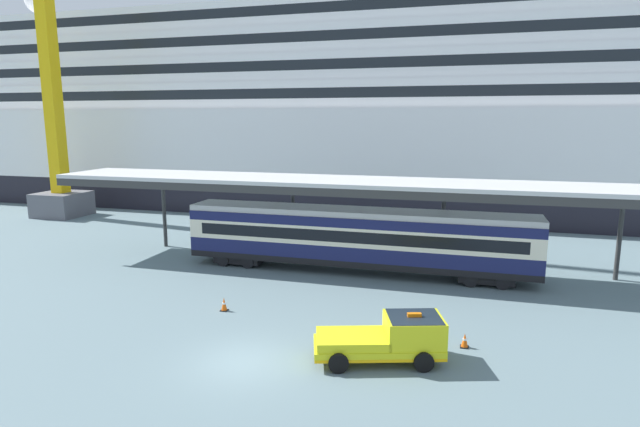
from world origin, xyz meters
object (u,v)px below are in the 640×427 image
Objects in this scene: traffic_cone_near at (224,304)px; dockside_crane at (53,22)px; train_carriage at (357,237)px; traffic_cone_mid at (465,340)px; cruise_ship at (342,117)px; service_truck at (391,337)px.

dockside_crane is (-26.92, 19.76, 18.51)m from traffic_cone_near.
traffic_cone_near is at bearing -120.95° from train_carriage.
traffic_cone_mid is (11.95, -1.13, -0.03)m from traffic_cone_near.
cruise_ship is 7.08× the size of train_carriage.
service_truck reaches higher than traffic_cone_near.
train_carriage is (8.51, -31.33, -7.71)m from cruise_ship.
service_truck is 0.09× the size of dockside_crane.
service_truck is at bearing -144.26° from traffic_cone_mid.
dockside_crane is at bearing 147.42° from service_truck.
service_truck reaches higher than traffic_cone_mid.
dockside_crane is at bearing 143.72° from traffic_cone_near.
dockside_crane is (-23.54, -20.13, 8.84)m from cruise_ship.
train_carriage is 0.37× the size of dockside_crane.
service_truck is 8.04× the size of traffic_cone_near.
dockside_crane reaches higher than service_truck.
train_carriage is 34.86× the size of traffic_cone_mid.
service_truck is 8.76× the size of traffic_cone_mid.
train_carriage is at bearing 59.05° from traffic_cone_near.
traffic_cone_near is (-5.13, -8.56, -1.97)m from train_carriage.
traffic_cone_near is at bearing 174.62° from traffic_cone_mid.
dockside_crane reaches higher than train_carriage.
traffic_cone_mid is at bearing 35.74° from service_truck.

